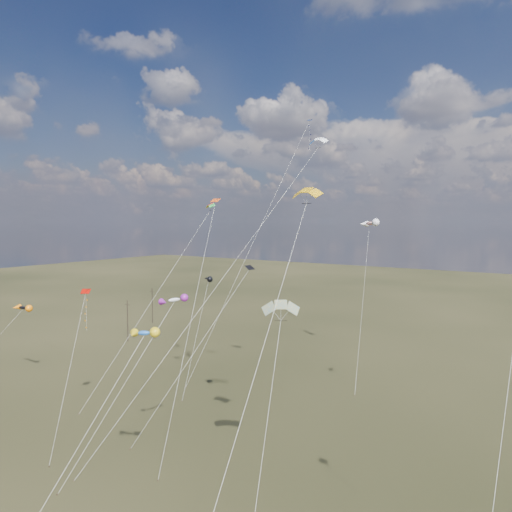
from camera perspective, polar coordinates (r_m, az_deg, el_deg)
The scene contains 16 objects.
ground at distance 48.10m, azimuth -13.25°, elevation -24.68°, with size 400.00×400.00×0.00m, color black.
utility_pole_near at distance 92.47m, azimuth -15.76°, elevation -7.77°, with size 1.40×0.20×8.00m.
utility_pole_far at distance 107.48m, azimuth -12.84°, elevation -6.03°, with size 1.40×0.20×8.00m.
diamond_navy_tall at distance 73.25m, azimuth 5.55°, elevation 12.65°, with size 9.67×19.78×39.31m.
diamond_black_mid at distance 49.50m, azimuth -4.44°, elevation -6.95°, with size 8.06×11.31×18.44m.
diamond_red_low at distance 55.20m, azimuth -20.60°, elevation -7.00°, with size 5.62×8.77×15.59m.
diamond_orange_center at distance 51.15m, azimuth -6.58°, elevation -0.34°, with size 5.88×15.62×25.99m.
parafoil_yellow at distance 36.81m, azimuth 6.29°, elevation 7.99°, with size 4.30×21.77×26.36m.
parafoil_blue_white at distance 56.74m, azimuth 7.57°, elevation 14.04°, with size 11.91×27.62×33.70m.
parafoil_striped at distance 38.10m, azimuth 3.12°, elevation -6.13°, with size 5.95×13.08×17.13m.
parafoil_tricolor at distance 63.01m, azimuth -5.87°, elevation 6.24°, with size 8.46×17.24×26.09m.
novelty_black_orange at distance 75.21m, azimuth -27.16°, elevation -5.78°, with size 6.88×8.33×11.17m.
novelty_orange_black at distance 67.05m, azimuth -5.96°, elevation -2.91°, with size 4.24×10.30×15.35m.
novelty_white_purple at distance 43.13m, azimuth -10.27°, elevation -5.54°, with size 5.88×10.46×16.41m.
novelty_redwhite_stripe at distance 77.13m, azimuth 14.00°, elevation 3.94°, with size 6.03×17.57×23.68m.
novelty_blue_yellow at distance 38.65m, azimuth -13.91°, elevation -9.45°, with size 2.14×13.69×14.66m.
Camera 1 is at (31.09, -28.40, 23.26)m, focal length 32.00 mm.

